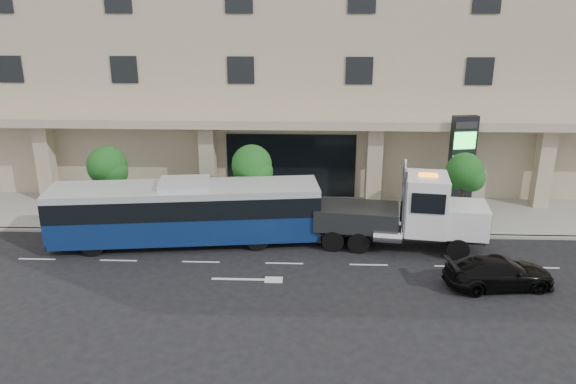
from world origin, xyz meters
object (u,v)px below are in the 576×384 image
at_px(tow_truck, 408,215).
at_px(signage_pylon, 461,165).
at_px(black_sedan, 499,272).
at_px(city_bus, 186,211).

height_order(tow_truck, signage_pylon, signage_pylon).
bearing_deg(black_sedan, city_bus, 66.43).
xyz_separation_m(black_sedan, signage_pylon, (0.33, 8.71, 2.38)).
distance_m(city_bus, black_sedan, 15.15).
relative_size(tow_truck, black_sedan, 2.03).
xyz_separation_m(city_bus, black_sedan, (14.53, -4.17, -1.05)).
distance_m(tow_truck, signage_pylon, 6.10).
xyz_separation_m(tow_truck, black_sedan, (3.36, -4.02, -1.10)).
bearing_deg(black_sedan, signage_pylon, -9.70).
height_order(city_bus, black_sedan, city_bus).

